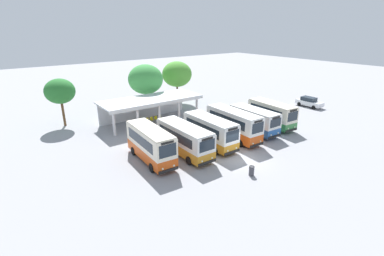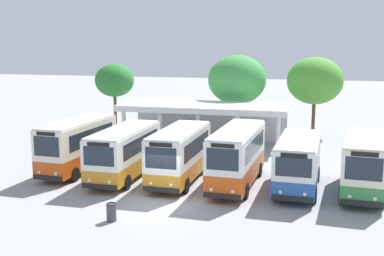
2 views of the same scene
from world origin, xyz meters
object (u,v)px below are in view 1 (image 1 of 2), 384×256
Objects in this scene: city_bus_fourth_amber at (233,123)px; litter_bin_apron at (252,171)px; city_bus_second_in_row at (184,138)px; city_bus_fifth_blue at (254,120)px; parked_car_flank at (309,102)px; waiting_chair_fifth_seat at (156,118)px; waiting_chair_second_from_end at (143,121)px; city_bus_middle_cream at (210,130)px; city_bus_far_end_green at (272,114)px; city_bus_nearest_orange at (151,143)px; waiting_chair_fourth_seat at (152,119)px; waiting_chair_end_by_column at (138,122)px; waiting_chair_middle_seat at (147,120)px; waiting_chair_far_end_seat at (160,117)px.

city_bus_fourth_amber is 9.07m from litter_bin_apron.
city_bus_fifth_blue is at bearing 0.79° from city_bus_second_in_row.
parked_car_flank is at bearing 21.78° from litter_bin_apron.
city_bus_fourth_amber is 9.23× the size of waiting_chair_fifth_seat.
waiting_chair_second_from_end is at bearing 119.98° from city_bus_fourth_amber.
city_bus_fourth_amber is 12.84m from waiting_chair_second_from_end.
city_bus_far_end_green is at bearing 0.43° from city_bus_middle_cream.
waiting_chair_second_from_end is (-9.98, 11.04, -1.18)m from city_bus_fifth_blue.
city_bus_nearest_orange reaches higher than waiting_chair_fourth_seat.
waiting_chair_fourth_seat is at bearing 114.45° from city_bus_fourth_amber.
waiting_chair_second_from_end is 2.07m from waiting_chair_fifth_seat.
waiting_chair_end_by_column is at bearing 96.59° from litter_bin_apron.
city_bus_middle_cream is at bearing -86.32° from waiting_chair_fifth_seat.
waiting_chair_middle_seat is at bearing 178.80° from waiting_chair_fourth_seat.
city_bus_fourth_amber is 9.23× the size of waiting_chair_middle_seat.
city_bus_nearest_orange is 11.69m from waiting_chair_middle_seat.
waiting_chair_middle_seat is at bearing 100.76° from city_bus_middle_cream.
city_bus_middle_cream is 24.24m from parked_car_flank.
litter_bin_apron reaches higher than waiting_chair_second_from_end.
city_bus_far_end_green reaches higher than city_bus_middle_cream.
city_bus_far_end_green is at bearing -38.92° from waiting_chair_second_from_end.
city_bus_fourth_amber is at bearing -68.65° from waiting_chair_fifth_seat.
litter_bin_apron reaches higher than waiting_chair_far_end_seat.
waiting_chair_far_end_seat is (-24.09, 8.40, -0.31)m from parked_car_flank.
waiting_chair_fourth_seat is (0.69, -0.01, 0.00)m from waiting_chair_middle_seat.
waiting_chair_far_end_seat is (2.07, 0.07, 0.00)m from waiting_chair_middle_seat.
waiting_chair_second_from_end is 0.96× the size of litter_bin_apron.
waiting_chair_middle_seat is at bearing -178.04° from waiting_chair_far_end_seat.
city_bus_fifth_blue is at bearing -49.79° from waiting_chair_middle_seat.
waiting_chair_middle_seat is 0.96× the size of litter_bin_apron.
waiting_chair_fifth_seat is 0.96× the size of litter_bin_apron.
waiting_chair_middle_seat is (0.69, -0.05, 0.00)m from waiting_chair_second_from_end.
waiting_chair_end_by_column is (-3.47, 11.05, -1.30)m from city_bus_middle_cream.
city_bus_middle_cream is 8.20× the size of litter_bin_apron.
city_bus_second_in_row is 8.90× the size of waiting_chair_fifth_seat.
city_bus_second_in_row is 11.83m from waiting_chair_far_end_seat.
city_bus_nearest_orange is 8.57× the size of waiting_chair_fourth_seat.
waiting_chair_second_from_end is 1.00× the size of waiting_chair_middle_seat.
litter_bin_apron is (-0.62, -18.49, -0.07)m from waiting_chair_fifth_seat.
city_bus_nearest_orange is at bearing 126.10° from litter_bin_apron.
waiting_chair_end_by_column and waiting_chair_middle_seat have the same top height.
city_bus_fourth_amber is 12.46m from waiting_chair_middle_seat.
parked_car_flank is (27.67, 2.81, -0.95)m from city_bus_second_in_row.
city_bus_second_in_row is 11.30m from waiting_chair_middle_seat.
city_bus_fifth_blue is at bearing -47.89° from waiting_chair_second_from_end.
parked_car_flank is (24.08, 2.66, -0.99)m from city_bus_middle_cream.
waiting_chair_fourth_seat is at bearing 97.26° from city_bus_middle_cream.
waiting_chair_fifth_seat is at bearing 58.12° from city_bus_nearest_orange.
parked_car_flank is 28.80m from waiting_chair_end_by_column.
city_bus_far_end_green is (10.79, 0.08, 0.00)m from city_bus_middle_cream.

